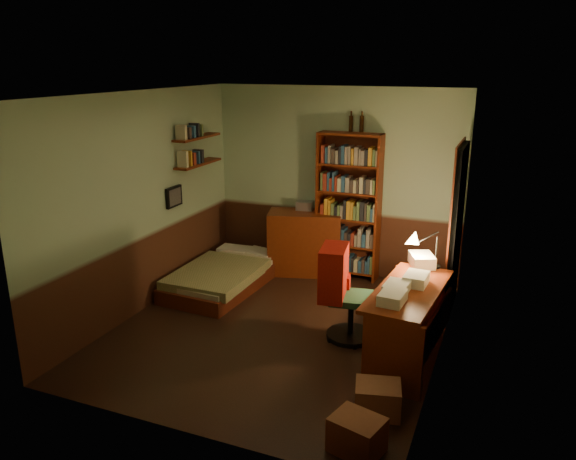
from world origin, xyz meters
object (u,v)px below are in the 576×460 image
at_px(dresser, 305,243).
at_px(mini_stereo, 305,205).
at_px(bed, 223,269).
at_px(cardboard_box_b, 378,399).
at_px(bookshelf, 348,207).
at_px(office_chair, 351,301).
at_px(cardboard_box_a, 357,435).
at_px(desk_lamp, 437,244).
at_px(desk, 407,324).

relative_size(dresser, mini_stereo, 4.42).
relative_size(bed, mini_stereo, 7.59).
bearing_deg(cardboard_box_b, bed, 142.33).
height_order(bookshelf, office_chair, bookshelf).
height_order(bookshelf, cardboard_box_a, bookshelf).
xyz_separation_m(dresser, cardboard_box_b, (1.76, -2.91, -0.31)).
bearing_deg(office_chair, bed, 149.78).
bearing_deg(dresser, office_chair, -70.96).
distance_m(bed, desk_lamp, 2.88).
relative_size(dresser, desk, 0.71).
height_order(bed, mini_stereo, mini_stereo).
relative_size(bed, desk_lamp, 3.21).
distance_m(bed, bookshelf, 1.89).
height_order(dresser, office_chair, dresser).
distance_m(desk, desk_lamp, 0.97).
xyz_separation_m(bookshelf, desk, (1.20, -1.96, -0.63)).
xyz_separation_m(bed, mini_stereo, (0.76, 1.04, 0.70)).
bearing_deg(bed, cardboard_box_a, -41.65).
relative_size(dresser, cardboard_box_b, 2.62).
height_order(mini_stereo, office_chair, mini_stereo).
bearing_deg(bookshelf, office_chair, -70.69).
relative_size(mini_stereo, desk_lamp, 0.42).
xyz_separation_m(mini_stereo, cardboard_box_a, (1.78, -3.58, -0.81)).
height_order(bed, desk_lamp, desk_lamp).
bearing_deg(mini_stereo, bookshelf, -13.41).
relative_size(bed, desk, 1.22).
height_order(mini_stereo, bookshelf, bookshelf).
bearing_deg(mini_stereo, desk, -57.09).
xyz_separation_m(bed, bookshelf, (1.41, 1.00, 0.75)).
bearing_deg(cardboard_box_b, office_chair, 115.91).
relative_size(bed, dresser, 1.72).
bearing_deg(office_chair, desk_lamp, 23.52).
bearing_deg(dresser, cardboard_box_a, -79.15).
relative_size(desk, cardboard_box_b, 3.69).
height_order(bed, bookshelf, bookshelf).
bearing_deg(dresser, desk_lamp, -46.69).
relative_size(bookshelf, cardboard_box_b, 5.24).
distance_m(bed, desk, 2.79).
relative_size(bookshelf, cardboard_box_a, 5.21).
xyz_separation_m(bookshelf, office_chair, (0.57, -1.76, -0.57)).
bearing_deg(desk, dresser, 138.85).
distance_m(bookshelf, cardboard_box_b, 3.33).
bearing_deg(desk_lamp, bookshelf, 161.17).
height_order(dresser, desk_lamp, desk_lamp).
bearing_deg(office_chair, desk, -26.88).
bearing_deg(bed, dresser, 51.62).
bearing_deg(dresser, desk, -61.95).
relative_size(desk_lamp, cardboard_box_b, 1.40).
bearing_deg(bookshelf, desk, -57.00).
relative_size(mini_stereo, cardboard_box_a, 0.59).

